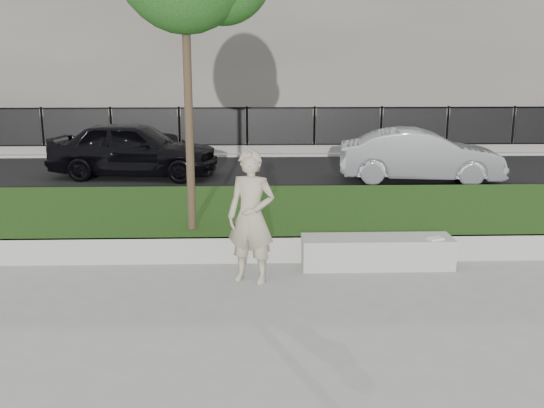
{
  "coord_description": "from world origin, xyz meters",
  "views": [
    {
      "loc": [
        -0.42,
        -7.79,
        2.98
      ],
      "look_at": [
        -0.13,
        1.2,
        0.88
      ],
      "focal_mm": 40.0,
      "sensor_mm": 36.0,
      "label": 1
    }
  ],
  "objects_px": {
    "book": "(435,239)",
    "stone_bench": "(377,252)",
    "car_dark": "(134,149)",
    "car_silver": "(420,156)",
    "man": "(251,217)"
  },
  "relations": [
    {
      "from": "stone_bench",
      "to": "man",
      "type": "height_order",
      "value": "man"
    },
    {
      "from": "book",
      "to": "stone_bench",
      "type": "bearing_deg",
      "value": 150.56
    },
    {
      "from": "car_silver",
      "to": "stone_bench",
      "type": "bearing_deg",
      "value": 167.36
    },
    {
      "from": "car_dark",
      "to": "man",
      "type": "bearing_deg",
      "value": -150.97
    },
    {
      "from": "book",
      "to": "car_silver",
      "type": "bearing_deg",
      "value": 57.27
    },
    {
      "from": "stone_bench",
      "to": "man",
      "type": "xyz_separation_m",
      "value": [
        -1.87,
        -0.55,
        0.7
      ]
    },
    {
      "from": "book",
      "to": "car_silver",
      "type": "xyz_separation_m",
      "value": [
        1.56,
        6.58,
        0.23
      ]
    },
    {
      "from": "car_silver",
      "to": "book",
      "type": "bearing_deg",
      "value": 174.34
    },
    {
      "from": "car_dark",
      "to": "book",
      "type": "bearing_deg",
      "value": -134.61
    },
    {
      "from": "stone_bench",
      "to": "car_silver",
      "type": "distance_m",
      "value": 6.88
    },
    {
      "from": "stone_bench",
      "to": "car_dark",
      "type": "xyz_separation_m",
      "value": [
        -4.96,
        7.31,
        0.56
      ]
    },
    {
      "from": "man",
      "to": "car_dark",
      "type": "bearing_deg",
      "value": 131.88
    },
    {
      "from": "man",
      "to": "car_silver",
      "type": "xyz_separation_m",
      "value": [
        4.26,
        6.98,
        -0.22
      ]
    },
    {
      "from": "book",
      "to": "car_dark",
      "type": "distance_m",
      "value": 9.44
    },
    {
      "from": "stone_bench",
      "to": "car_dark",
      "type": "distance_m",
      "value": 8.85
    }
  ]
}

